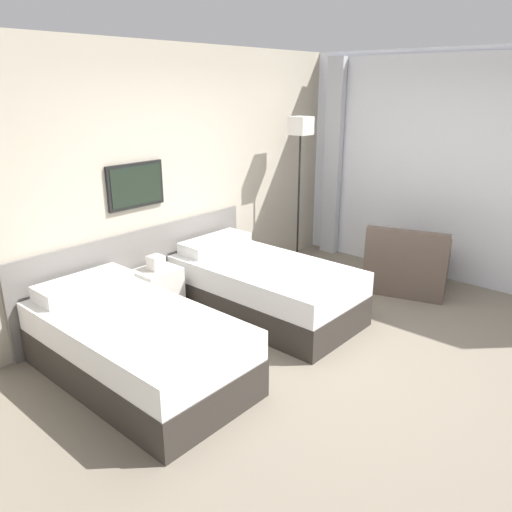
{
  "coord_description": "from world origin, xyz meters",
  "views": [
    {
      "loc": [
        -3.45,
        -2.07,
        2.31
      ],
      "look_at": [
        0.01,
        0.97,
        0.71
      ],
      "focal_mm": 35.0,
      "sensor_mm": 36.0,
      "label": 1
    }
  ],
  "objects_px": {
    "bed_near_window": "(264,288)",
    "floor_lamp": "(300,142)",
    "nightstand": "(158,293)",
    "armchair": "(407,268)",
    "bed_near_door": "(136,345)"
  },
  "relations": [
    {
      "from": "bed_near_window",
      "to": "armchair",
      "type": "xyz_separation_m",
      "value": [
        1.63,
        -0.82,
        -0.04
      ]
    },
    {
      "from": "bed_near_door",
      "to": "floor_lamp",
      "type": "xyz_separation_m",
      "value": [
        2.98,
        0.59,
        1.34
      ]
    },
    {
      "from": "bed_near_window",
      "to": "floor_lamp",
      "type": "distance_m",
      "value": 2.0
    },
    {
      "from": "bed_near_window",
      "to": "floor_lamp",
      "type": "height_order",
      "value": "floor_lamp"
    },
    {
      "from": "bed_near_window",
      "to": "nightstand",
      "type": "xyz_separation_m",
      "value": [
        -0.81,
        0.73,
        -0.01
      ]
    },
    {
      "from": "floor_lamp",
      "to": "armchair",
      "type": "bearing_deg",
      "value": -79.47
    },
    {
      "from": "bed_near_door",
      "to": "armchair",
      "type": "xyz_separation_m",
      "value": [
        3.24,
        -0.82,
        -0.04
      ]
    },
    {
      "from": "nightstand",
      "to": "armchair",
      "type": "height_order",
      "value": "armchair"
    },
    {
      "from": "floor_lamp",
      "to": "bed_near_window",
      "type": "bearing_deg",
      "value": -156.6
    },
    {
      "from": "nightstand",
      "to": "bed_near_window",
      "type": "bearing_deg",
      "value": -42.27
    },
    {
      "from": "nightstand",
      "to": "armchair",
      "type": "relative_size",
      "value": 0.63
    },
    {
      "from": "bed_near_door",
      "to": "nightstand",
      "type": "xyz_separation_m",
      "value": [
        0.81,
        0.73,
        -0.01
      ]
    },
    {
      "from": "floor_lamp",
      "to": "armchair",
      "type": "height_order",
      "value": "floor_lamp"
    },
    {
      "from": "bed_near_door",
      "to": "armchair",
      "type": "relative_size",
      "value": 1.78
    },
    {
      "from": "floor_lamp",
      "to": "armchair",
      "type": "distance_m",
      "value": 1.99
    }
  ]
}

